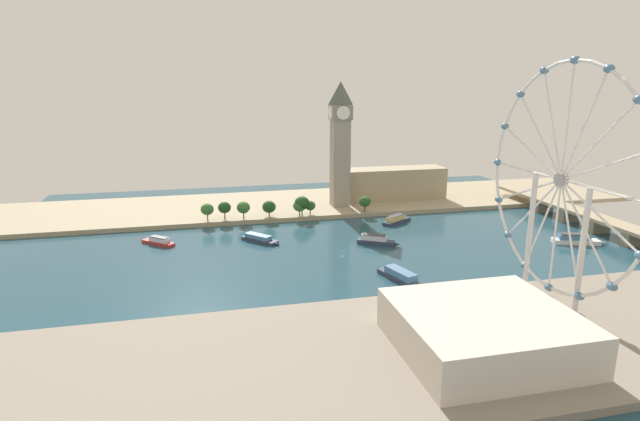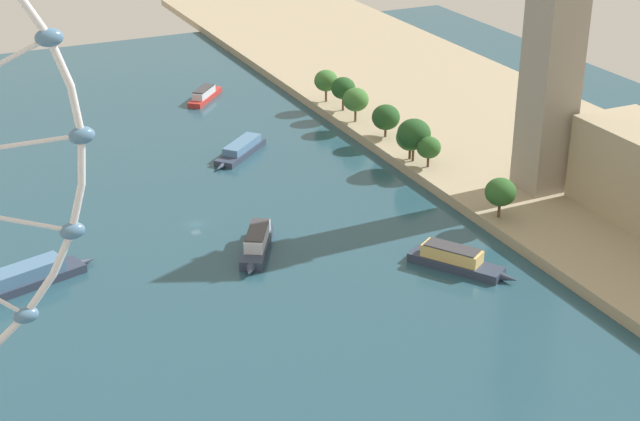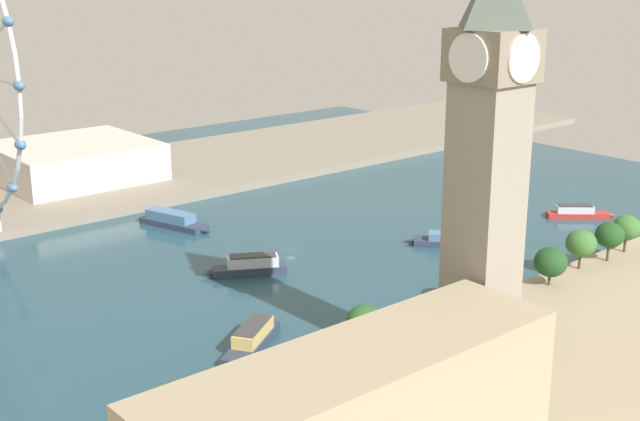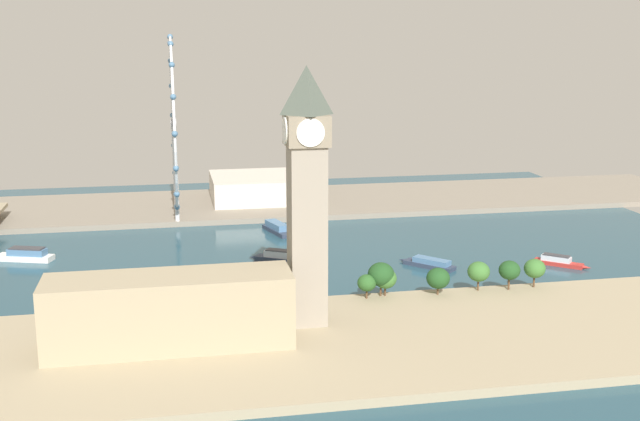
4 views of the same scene
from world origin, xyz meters
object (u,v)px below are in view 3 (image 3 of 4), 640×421
at_px(parliament_block, 357,417).
at_px(tour_boat_2, 249,266).
at_px(tour_boat_3, 173,220).
at_px(clock_tower, 487,162).
at_px(riverside_hall, 74,161).
at_px(tour_boat_5, 452,240).
at_px(tour_boat_1, 251,340).
at_px(tour_boat_0, 578,212).

height_order(parliament_block, tour_boat_2, parliament_block).
bearing_deg(tour_boat_3, clock_tower, -20.26).
bearing_deg(parliament_block, clock_tower, -74.32).
xyz_separation_m(parliament_block, riverside_hall, (230.77, -56.14, -4.59)).
bearing_deg(parliament_block, tour_boat_3, -20.11).
relative_size(tour_boat_2, tour_boat_5, 1.01).
bearing_deg(riverside_hall, tour_boat_1, 168.26).
bearing_deg(parliament_block, tour_boat_1, -19.10).
relative_size(riverside_hall, tour_boat_1, 2.25).
height_order(parliament_block, tour_boat_0, parliament_block).
bearing_deg(tour_boat_5, tour_boat_2, 30.67).
xyz_separation_m(tour_boat_1, tour_boat_2, (41.32, -29.05, 0.21)).
height_order(parliament_block, tour_boat_3, parliament_block).
distance_m(parliament_block, tour_boat_2, 112.75).
bearing_deg(parliament_block, riverside_hall, -13.67).
bearing_deg(tour_boat_2, tour_boat_3, -67.64).
bearing_deg(clock_tower, tour_boat_0, -65.33).
bearing_deg(tour_boat_0, tour_boat_1, -133.96).
relative_size(parliament_block, tour_boat_3, 2.60).
distance_m(clock_tower, tour_boat_0, 146.77).
relative_size(tour_boat_1, tour_boat_5, 1.09).
xyz_separation_m(riverside_hall, tour_boat_3, (-74.77, -0.99, -8.10)).
relative_size(riverside_hall, tour_boat_5, 2.45).
height_order(clock_tower, tour_boat_2, clock_tower).
xyz_separation_m(tour_boat_3, tour_boat_5, (-76.35, -58.23, -0.46)).
xyz_separation_m(parliament_block, tour_boat_2, (100.51, -49.55, -12.46)).
bearing_deg(clock_tower, tour_boat_2, -1.17).
distance_m(tour_boat_3, tour_boat_5, 96.02).
bearing_deg(tour_boat_3, tour_boat_1, -37.23).
relative_size(tour_boat_0, tour_boat_2, 0.89).
bearing_deg(tour_boat_1, tour_boat_5, 158.99).
bearing_deg(tour_boat_2, tour_boat_1, 85.02).
distance_m(parliament_block, tour_boat_0, 188.40).
xyz_separation_m(parliament_block, tour_boat_0, (71.32, -173.89, -13.04)).
bearing_deg(parliament_block, tour_boat_5, -55.37).
bearing_deg(clock_tower, parliament_block, 105.68).
distance_m(riverside_hall, tour_boat_3, 75.21).
distance_m(riverside_hall, tour_boat_0, 198.39).
distance_m(tour_boat_2, tour_boat_5, 69.03).
relative_size(parliament_block, tour_boat_2, 3.32).
xyz_separation_m(tour_boat_2, tour_boat_3, (55.49, -7.58, -0.23)).
xyz_separation_m(tour_boat_1, tour_boat_5, (20.46, -94.86, -0.47)).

